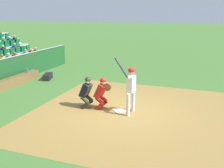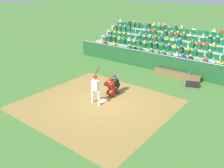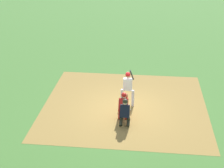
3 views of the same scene
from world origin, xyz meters
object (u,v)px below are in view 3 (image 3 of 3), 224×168
object	(u,v)px
catcher_crouching	(124,104)
home_plate_umpire	(125,111)
batter_at_plate	(128,85)
home_plate_marker	(124,110)

from	to	relation	value
catcher_crouching	home_plate_umpire	bearing A→B (deg)	-81.60
home_plate_umpire	batter_at_plate	bearing A→B (deg)	88.99
home_plate_marker	catcher_crouching	xyz separation A→B (m)	(0.00, -0.74, 0.70)
home_plate_marker	batter_at_plate	size ratio (longest dim) A/B	0.21
catcher_crouching	home_plate_marker	bearing A→B (deg)	90.31
home_plate_marker	batter_at_plate	bearing A→B (deg)	74.56
batter_at_plate	home_plate_umpire	world-z (taller)	batter_at_plate
batter_at_plate	home_plate_umpire	xyz separation A→B (m)	(-0.03, -1.79, -0.40)
batter_at_plate	home_plate_umpire	size ratio (longest dim) A/B	1.64
home_plate_umpire	catcher_crouching	bearing A→B (deg)	98.40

